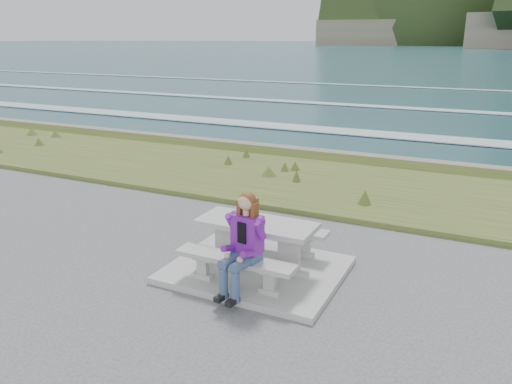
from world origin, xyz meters
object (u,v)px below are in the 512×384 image
Objects in this scene: bench_seaward at (275,231)px; seated_woman at (241,258)px; picnic_table at (257,232)px; bench_landward at (235,264)px.

seated_woman is (0.16, -1.53, 0.18)m from bench_seaward.
picnic_table is 1.00× the size of bench_seaward.
bench_landward is 1.26× the size of seated_woman.
seated_woman reaches higher than bench_seaward.
picnic_table is at bearing 90.00° from bench_landward.
picnic_table is 1.26× the size of seated_woman.
picnic_table is at bearing -90.00° from bench_seaward.
bench_seaward is (0.00, 0.70, -0.23)m from picnic_table.
bench_landward is 0.28m from seated_woman.
picnic_table is at bearing 110.67° from seated_woman.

